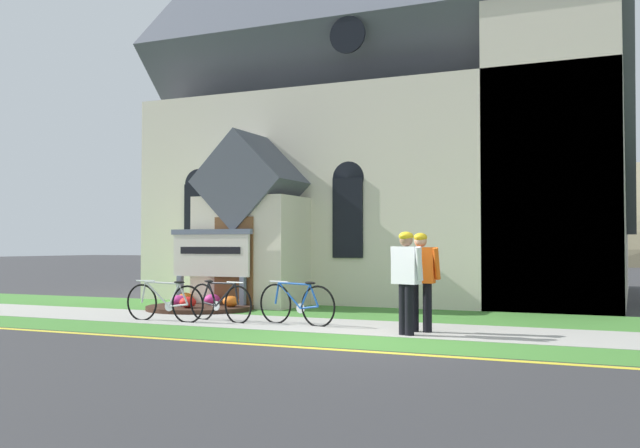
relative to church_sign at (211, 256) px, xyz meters
The scene contains 14 objects.
ground 5.27m from the church_sign, ahead, with size 140.00×140.00×0.00m, color #333335.
sidewalk_slab 3.65m from the church_sign, 38.37° to the right, with size 32.00×2.18×0.01m, color #A8A59E.
grass_verge 4.94m from the church_sign, 55.66° to the right, with size 32.00×1.45×0.01m, color #427F33.
church_lawn 2.98m from the church_sign, ahead, with size 24.00×2.81×0.01m, color #427F33.
curb_paint_stripe 5.66m from the church_sign, 60.77° to the right, with size 28.00×0.16×0.01m, color yellow.
church_building 8.16m from the church_sign, 64.86° to the left, with size 12.59×12.06×14.26m.
church_sign is the anchor object (origin of this frame).
flower_bed 1.21m from the church_sign, 90.59° to the right, with size 2.39×2.39×0.34m.
bicycle_orange 2.97m from the church_sign, 75.36° to the right, with size 1.79×0.09×0.80m.
bicycle_white 4.06m from the church_sign, 34.69° to the right, with size 1.71×0.43×0.82m.
bicycle_yellow 2.98m from the church_sign, 54.29° to the right, with size 1.67×0.52×0.80m.
cyclist_in_yellow_jersey 6.29m from the church_sign, 27.96° to the right, with size 0.60×0.43×1.67m.
cyclist_in_white_jersey 6.16m from the church_sign, 23.47° to the right, with size 0.65×0.29×1.66m.
distant_hill 59.20m from the church_sign, 83.73° to the left, with size 84.76×45.09×17.87m, color #847A5B.
Camera 1 is at (3.77, -10.07, 1.45)m, focal length 40.10 mm.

